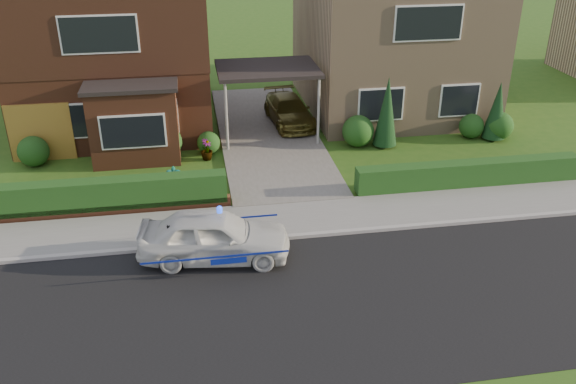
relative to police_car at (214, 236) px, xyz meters
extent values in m
plane|color=#2A5416|center=(2.59, -2.40, -0.67)|extent=(120.00, 120.00, 0.00)
cube|color=black|center=(2.59, -2.40, -0.67)|extent=(60.00, 6.00, 0.02)
cube|color=#9E9993|center=(2.59, 0.65, -0.61)|extent=(60.00, 0.16, 0.12)
cube|color=slate|center=(2.59, 1.70, -0.62)|extent=(60.00, 2.00, 0.10)
cube|color=#666059|center=(2.59, 8.60, -0.61)|extent=(3.80, 12.00, 0.12)
cube|color=brown|center=(-3.21, 11.60, 2.23)|extent=(7.20, 8.00, 5.80)
cube|color=white|center=(-4.80, 7.58, 0.73)|extent=(1.80, 0.08, 1.30)
cube|color=white|center=(-1.63, 7.58, 0.73)|extent=(1.60, 0.08, 1.30)
cube|color=white|center=(-3.21, 7.58, 3.73)|extent=(2.60, 0.08, 1.30)
cube|color=black|center=(-3.21, 11.60, 3.68)|extent=(7.26, 8.06, 2.90)
cube|color=brown|center=(-2.35, 6.90, 0.68)|extent=(3.00, 1.40, 2.70)
cube|color=black|center=(-2.35, 6.90, 2.10)|extent=(3.20, 1.60, 0.14)
cube|color=tan|center=(8.39, 11.60, 2.23)|extent=(7.20, 8.00, 5.80)
cube|color=white|center=(6.80, 7.58, 0.73)|extent=(1.80, 0.08, 1.30)
cube|color=white|center=(9.97, 7.58, 0.73)|extent=(1.60, 0.08, 1.30)
cube|color=white|center=(8.39, 7.58, 3.73)|extent=(2.60, 0.08, 1.30)
cube|color=black|center=(2.59, 8.60, 2.03)|extent=(3.80, 3.00, 0.14)
cylinder|color=gray|center=(0.89, 7.20, 0.68)|extent=(0.10, 0.10, 2.70)
cylinder|color=gray|center=(4.29, 7.20, 0.68)|extent=(0.10, 0.10, 2.70)
cube|color=olive|center=(-5.66, 7.56, 0.38)|extent=(2.20, 0.10, 2.10)
cube|color=brown|center=(-3.21, 2.90, -0.49)|extent=(7.70, 0.25, 0.36)
cube|color=#133D16|center=(-3.21, 3.05, -0.67)|extent=(7.50, 0.55, 0.90)
cube|color=#133D16|center=(8.39, 2.95, -0.67)|extent=(7.50, 0.55, 0.80)
sphere|color=#133D16|center=(-5.91, 7.10, -0.13)|extent=(1.08, 1.08, 1.08)
sphere|color=#133D16|center=(-1.41, 6.90, -0.01)|extent=(1.32, 1.32, 1.32)
sphere|color=#133D16|center=(0.19, 7.20, -0.25)|extent=(0.84, 0.84, 0.84)
sphere|color=#133D16|center=(5.79, 7.00, -0.07)|extent=(1.20, 1.20, 1.20)
sphere|color=#133D16|center=(10.39, 7.10, -0.19)|extent=(0.96, 0.96, 0.96)
sphere|color=#133D16|center=(11.39, 6.80, -0.13)|extent=(1.08, 1.08, 1.08)
cone|color=black|center=(6.79, 6.80, 0.63)|extent=(0.90, 0.90, 2.60)
cone|color=black|center=(11.19, 6.80, 0.43)|extent=(0.90, 0.90, 2.20)
imported|color=silver|center=(0.00, 0.00, 0.00)|extent=(2.08, 4.10, 1.34)
sphere|color=#193FF2|center=(0.20, 0.00, 0.75)|extent=(0.17, 0.17, 0.17)
cube|color=navy|center=(0.00, -0.80, -0.05)|extent=(3.61, 0.02, 0.05)
cube|color=navy|center=(0.00, 0.80, -0.05)|extent=(3.61, 0.01, 0.05)
ellipsoid|color=black|center=(-1.10, -0.10, 0.27)|extent=(0.22, 0.17, 0.21)
sphere|color=white|center=(-1.08, -0.16, 0.26)|extent=(0.11, 0.11, 0.11)
sphere|color=black|center=(-1.08, -0.12, 0.41)|extent=(0.13, 0.13, 0.13)
cone|color=black|center=(-1.12, -0.11, 0.47)|extent=(0.04, 0.04, 0.05)
cone|color=black|center=(-1.03, -0.11, 0.47)|extent=(0.04, 0.04, 0.05)
imported|color=brown|center=(3.59, 9.59, -0.01)|extent=(1.83, 3.85, 1.08)
imported|color=gray|center=(-1.05, 4.16, -0.25)|extent=(0.46, 0.32, 0.84)
imported|color=gray|center=(-1.27, 3.78, -0.34)|extent=(0.46, 0.42, 0.66)
imported|color=gray|center=(0.09, 6.60, -0.29)|extent=(0.58, 0.58, 0.77)
camera|label=1|loc=(-0.35, -13.79, 8.12)|focal=38.00mm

